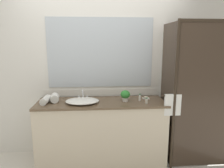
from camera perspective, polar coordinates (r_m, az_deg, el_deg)
The scene contains 12 objects.
ground_plane at distance 3.27m, azimuth -2.80°, elevation -20.23°, with size 8.00×8.00×0.00m, color silver.
wall_back_with_mirror at distance 3.16m, azimuth -3.18°, elevation 3.98°, with size 4.40×0.06×2.60m.
vanity_cabinet at distance 3.07m, azimuth -2.88°, elevation -12.94°, with size 1.80×0.58×0.90m.
shower_enclosure at distance 3.00m, azimuth 22.32°, elevation -2.76°, with size 1.20×0.59×2.00m.
sink_basin at distance 2.85m, azimuth -8.27°, elevation -4.66°, with size 0.46×0.35×0.06m, color white.
faucet at distance 3.01m, azimuth -8.06°, elevation -3.48°, with size 0.17×0.12×0.15m.
potted_plant at distance 2.90m, azimuth 3.71°, elevation -3.09°, with size 0.13×0.13×0.16m.
soap_dish at distance 3.08m, azimuth 9.41°, elevation -3.81°, with size 0.10×0.07×0.04m.
amenity_bottle_conditioner at distance 2.96m, azimuth 7.73°, elevation -3.68°, with size 0.03×0.03×0.10m.
amenity_bottle_shampoo at distance 2.84m, azimuth 9.58°, elevation -4.59°, with size 0.03×0.03×0.08m.
rolled_towel_near_edge at distance 2.95m, azimuth -17.94°, elevation -4.23°, with size 0.09×0.09×0.24m, color white.
rolled_towel_middle at distance 2.98m, azimuth -15.61°, elevation -3.74°, with size 0.11×0.11×0.18m, color white.
Camera 1 is at (-0.05, -2.79, 1.70)m, focal length 32.92 mm.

